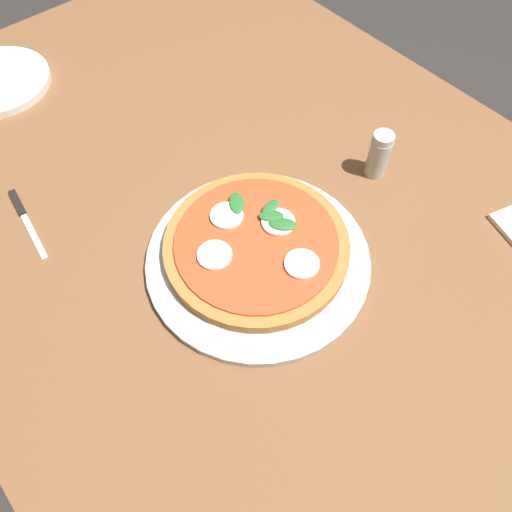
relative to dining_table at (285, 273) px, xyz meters
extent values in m
plane|color=#2D2B28|center=(0.00, 0.00, -0.67)|extent=(6.00, 6.00, 0.00)
cube|color=brown|center=(0.00, 0.00, 0.07)|extent=(1.55, 0.94, 0.04)
cube|color=brown|center=(-0.70, 0.39, -0.31)|extent=(0.07, 0.07, 0.72)
cylinder|color=#B2B2B7|center=(0.00, -0.06, 0.10)|extent=(0.32, 0.32, 0.01)
cylinder|color=#B27033|center=(-0.01, -0.05, 0.11)|extent=(0.26, 0.26, 0.02)
cylinder|color=#CC4723|center=(-0.01, -0.05, 0.13)|extent=(0.23, 0.23, 0.00)
cylinder|color=white|center=(0.06, -0.03, 0.13)|extent=(0.05, 0.05, 0.00)
cylinder|color=white|center=(-0.01, -0.01, 0.13)|extent=(0.05, 0.05, 0.00)
cylinder|color=white|center=(-0.07, -0.06, 0.13)|extent=(0.05, 0.05, 0.00)
cylinder|color=white|center=(-0.03, -0.11, 0.13)|extent=(0.05, 0.05, 0.00)
ellipsoid|color=#286B2D|center=(-0.03, -0.01, 0.13)|extent=(0.04, 0.04, 0.00)
ellipsoid|color=#286B2D|center=(-0.01, -0.01, 0.13)|extent=(0.04, 0.04, 0.00)
ellipsoid|color=#286B2D|center=(-0.08, -0.03, 0.13)|extent=(0.05, 0.04, 0.00)
ellipsoid|color=#286B2D|center=(-0.04, 0.00, 0.13)|extent=(0.02, 0.04, 0.00)
cube|color=black|center=(-0.32, -0.27, 0.10)|extent=(0.06, 0.02, 0.01)
cube|color=silver|center=(-0.25, -0.28, 0.09)|extent=(0.09, 0.02, 0.00)
cylinder|color=#B2B7AD|center=(-0.01, 0.20, 0.13)|extent=(0.03, 0.03, 0.07)
cylinder|color=silver|center=(-0.01, 0.20, 0.17)|extent=(0.03, 0.03, 0.01)
camera|label=1|loc=(0.30, -0.31, 0.71)|focal=35.44mm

